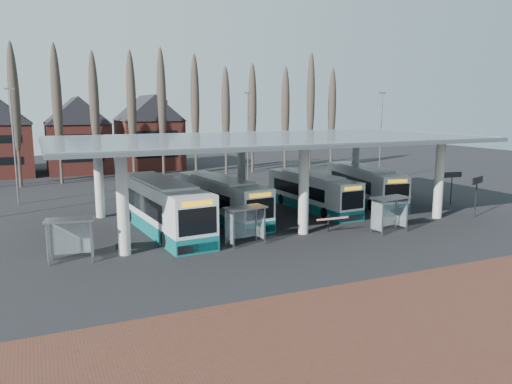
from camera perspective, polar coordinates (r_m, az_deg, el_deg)
name	(u,v)px	position (r m, az deg, el deg)	size (l,w,h in m)	color
ground	(322,242)	(32.40, 7.58, -5.73)	(140.00, 140.00, 0.00)	black
brick_strip	(472,311)	(23.62, 23.42, -12.42)	(70.00, 10.00, 0.03)	#522D20
station_canopy	(269,145)	(38.36, 1.46, 5.39)	(32.00, 16.00, 6.34)	beige
poplar_row	(179,105)	(61.75, -8.76, 9.80)	(45.10, 1.10, 14.50)	#473D33
townhouse_row	(38,127)	(70.54, -23.69, 6.78)	(36.80, 10.30, 12.25)	maroon
lamp_post_a	(14,144)	(48.62, -25.93, 4.92)	(0.80, 0.16, 10.17)	slate
lamp_post_b	(248,135)	(57.22, -0.93, 6.48)	(0.80, 0.16, 10.17)	slate
lamp_post_c	(381,135)	(59.23, 14.06, 6.30)	(0.80, 0.16, 10.17)	slate
bus_0	(162,207)	(35.35, -10.65, -1.70)	(3.78, 13.04, 3.57)	silver
bus_1	(222,199)	(38.68, -3.96, -0.84)	(3.73, 11.72, 3.20)	silver
bus_2	(311,192)	(42.38, 6.35, -0.05)	(2.97, 11.04, 3.03)	silver
bus_3	(364,185)	(46.44, 12.22, 0.75)	(4.44, 11.82, 3.21)	silver
shelter_0	(70,230)	(29.85, -20.47, -4.10)	(2.81, 1.73, 2.44)	gray
shelter_1	(244,217)	(31.33, -1.37, -2.86)	(2.76, 1.63, 2.43)	gray
shelter_2	(389,206)	(35.61, 14.91, -1.60)	(2.77, 1.57, 2.47)	gray
info_sign_0	(477,184)	(42.59, 23.93, 0.89)	(2.02, 0.92, 3.18)	black
info_sign_1	(452,177)	(47.39, 21.50, 1.58)	(1.94, 0.32, 2.89)	black
barrier	(332,220)	(34.60, 8.64, -3.15)	(2.44, 0.70, 1.22)	black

